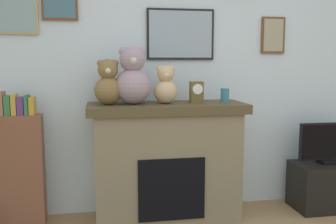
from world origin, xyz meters
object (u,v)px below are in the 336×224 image
(television, at_px, (330,144))
(mantel_clock, at_px, (196,92))
(candle_jar, at_px, (225,95))
(teddy_bear_cream, at_px, (108,84))
(fireplace, at_px, (167,161))
(teddy_bear_grey, at_px, (165,86))
(bookshelf, at_px, (21,165))
(teddy_bear_tan, at_px, (133,78))
(tv_stand, at_px, (328,185))

(television, bearing_deg, mantel_clock, 178.69)
(candle_jar, bearing_deg, teddy_bear_cream, -179.97)
(fireplace, bearing_deg, mantel_clock, -4.04)
(candle_jar, bearing_deg, teddy_bear_grey, -179.96)
(bookshelf, height_order, teddy_bear_grey, teddy_bear_grey)
(mantel_clock, height_order, teddy_bear_tan, teddy_bear_tan)
(bookshelf, bearing_deg, television, -2.03)
(mantel_clock, distance_m, teddy_bear_grey, 0.29)
(candle_jar, bearing_deg, tv_stand, -1.62)
(teddy_bear_cream, bearing_deg, bookshelf, 174.69)
(tv_stand, bearing_deg, mantel_clock, 178.76)
(television, distance_m, teddy_bear_tan, 2.00)
(mantel_clock, relative_size, teddy_bear_cream, 0.49)
(teddy_bear_tan, relative_size, teddy_bear_grey, 1.49)
(teddy_bear_cream, bearing_deg, tv_stand, -0.80)
(tv_stand, bearing_deg, bookshelf, 178.00)
(tv_stand, height_order, teddy_bear_grey, teddy_bear_grey)
(tv_stand, bearing_deg, candle_jar, 178.38)
(bookshelf, distance_m, mantel_clock, 1.66)
(television, height_order, mantel_clock, mantel_clock)
(candle_jar, xyz_separation_m, teddy_bear_grey, (-0.55, -0.00, 0.09))
(tv_stand, distance_m, teddy_bear_grey, 1.89)
(fireplace, relative_size, teddy_bear_cream, 3.58)
(teddy_bear_cream, relative_size, teddy_bear_grey, 1.16)
(bookshelf, relative_size, teddy_bear_cream, 3.04)
(tv_stand, relative_size, teddy_bear_cream, 1.74)
(tv_stand, height_order, teddy_bear_tan, teddy_bear_tan)
(candle_jar, relative_size, mantel_clock, 0.66)
(teddy_bear_cream, distance_m, teddy_bear_grey, 0.50)
(tv_stand, bearing_deg, television, -90.00)
(teddy_bear_grey, bearing_deg, mantel_clock, -0.16)
(tv_stand, bearing_deg, teddy_bear_cream, 179.20)
(television, xyz_separation_m, mantel_clock, (-1.33, 0.03, 0.51))
(tv_stand, distance_m, mantel_clock, 1.62)
(television, distance_m, mantel_clock, 1.42)
(candle_jar, relative_size, teddy_bear_grey, 0.38)
(television, distance_m, teddy_bear_cream, 2.19)
(candle_jar, xyz_separation_m, mantel_clock, (-0.27, -0.00, 0.03))
(fireplace, bearing_deg, teddy_bear_grey, -127.65)
(teddy_bear_cream, xyz_separation_m, teddy_bear_tan, (0.21, -0.00, 0.05))
(fireplace, relative_size, teddy_bear_tan, 2.79)
(tv_stand, bearing_deg, teddy_bear_tan, 179.11)
(teddy_bear_cream, xyz_separation_m, teddy_bear_grey, (0.50, 0.00, -0.02))
(bookshelf, height_order, candle_jar, candle_jar)
(fireplace, height_order, teddy_bear_grey, teddy_bear_grey)
(candle_jar, distance_m, teddy_bear_grey, 0.55)
(fireplace, distance_m, teddy_bear_cream, 0.87)
(bookshelf, bearing_deg, candle_jar, -2.22)
(teddy_bear_tan, xyz_separation_m, teddy_bear_grey, (0.29, 0.00, -0.07))
(television, relative_size, teddy_bear_tan, 1.27)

